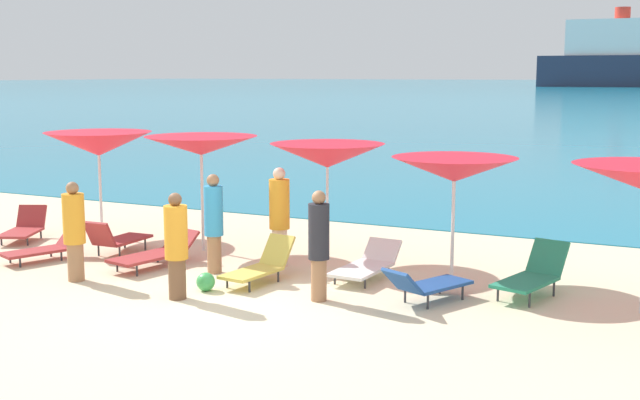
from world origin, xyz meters
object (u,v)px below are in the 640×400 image
object	(u,v)px
beachgoer_2	(319,243)
beach_ball	(206,282)
lounge_chair_1	(46,246)
lounge_chair_5	(24,228)
beachgoer_3	(176,244)
beachgoer_1	(279,215)
lounge_chair_6	(260,265)
lounge_chair_7	(367,264)
umbrella_2	(327,156)
lounge_chair_4	(155,253)
beachgoer_4	(214,221)
umbrella_3	(454,170)
lounge_chair_2	(116,238)
lounge_chair_3	(427,284)
umbrella_1	(201,146)
umbrella_0	(98,144)
lounge_chair_0	(533,274)
beachgoer_0	(74,229)

from	to	relation	value
beachgoer_2	beach_ball	world-z (taller)	beachgoer_2
lounge_chair_1	lounge_chair_5	bearing A→B (deg)	167.86
beachgoer_3	beachgoer_1	bearing A→B (deg)	33.47
lounge_chair_6	beachgoer_2	xyz separation A→B (m)	(1.33, -0.54, 0.60)
beach_ball	lounge_chair_7	bearing A→B (deg)	43.50
umbrella_2	lounge_chair_4	xyz separation A→B (m)	(-2.47, -1.84, -1.65)
lounge_chair_7	beachgoer_4	xyz separation A→B (m)	(-2.48, -0.79, 0.67)
umbrella_3	beachgoer_3	size ratio (longest dim) A/B	1.30
lounge_chair_2	lounge_chair_3	size ratio (longest dim) A/B	0.89
umbrella_1	beachgoer_4	distance (m)	2.14
umbrella_0	beachgoer_1	size ratio (longest dim) A/B	1.39
lounge_chair_1	lounge_chair_0	bearing A→B (deg)	31.34
beachgoer_2	lounge_chair_5	bearing A→B (deg)	-146.49
umbrella_2	lounge_chair_5	bearing A→B (deg)	-169.83
lounge_chair_6	beach_ball	xyz separation A→B (m)	(-0.50, -0.82, -0.14)
umbrella_3	beachgoer_1	distance (m)	3.19
lounge_chair_0	umbrella_0	bearing A→B (deg)	-170.18
umbrella_3	lounge_chair_5	distance (m)	8.97
beachgoer_3	lounge_chair_6	bearing A→B (deg)	16.97
umbrella_0	umbrella_1	distance (m)	2.76
beachgoer_1	beachgoer_2	xyz separation A→B (m)	(1.60, -1.70, -0.04)
lounge_chair_4	beachgoer_4	world-z (taller)	beachgoer_4
beachgoer_3	umbrella_3	bearing A→B (deg)	-7.76
lounge_chair_3	beachgoer_0	distance (m)	5.77
beachgoer_2	lounge_chair_2	bearing A→B (deg)	-149.25
lounge_chair_1	beachgoer_2	size ratio (longest dim) A/B	0.94
lounge_chair_1	lounge_chair_4	world-z (taller)	lounge_chair_1
umbrella_2	lounge_chair_7	xyz separation A→B (m)	(1.17, -0.93, -1.68)
umbrella_2	lounge_chair_5	xyz separation A→B (m)	(-6.32, -1.13, -1.65)
lounge_chair_0	lounge_chair_2	world-z (taller)	lounge_chair_0
lounge_chair_4	lounge_chair_6	distance (m)	2.19
beachgoer_1	lounge_chair_3	bearing A→B (deg)	144.03
beachgoer_1	beach_ball	xyz separation A→B (m)	(-0.23, -1.98, -0.78)
lounge_chair_2	lounge_chair_3	xyz separation A→B (m)	(6.28, -0.55, -0.03)
lounge_chair_5	beach_ball	xyz separation A→B (m)	(5.54, -1.65, -0.11)
umbrella_3	lounge_chair_6	distance (m)	3.51
lounge_chair_5	lounge_chair_6	distance (m)	6.10
umbrella_3	beachgoer_4	xyz separation A→B (m)	(-3.79, -1.29, -0.93)
beachgoer_4	beach_ball	xyz separation A→B (m)	(0.53, -1.06, -0.75)
lounge_chair_0	beachgoer_0	size ratio (longest dim) A/B	0.97
lounge_chair_5	lounge_chair_6	size ratio (longest dim) A/B	0.94
umbrella_0	umbrella_2	distance (m)	5.23
umbrella_0	beach_ball	xyz separation A→B (m)	(4.44, -2.73, -1.78)
lounge_chair_0	lounge_chair_4	xyz separation A→B (m)	(-6.34, -1.00, -0.08)
lounge_chair_5	lounge_chair_7	size ratio (longest dim) A/B	0.85
umbrella_2	lounge_chair_6	bearing A→B (deg)	-98.00
lounge_chair_7	beachgoer_2	xyz separation A→B (m)	(-0.12, -1.57, 0.65)
umbrella_1	lounge_chair_1	size ratio (longest dim) A/B	1.42
umbrella_2	lounge_chair_2	world-z (taller)	umbrella_2
lounge_chair_1	beach_ball	xyz separation A→B (m)	(3.82, -0.50, -0.11)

